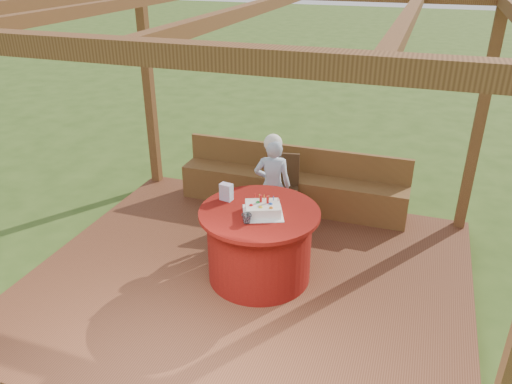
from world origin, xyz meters
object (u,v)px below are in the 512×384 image
table (259,244)px  birthday_cake (263,209)px  bench (292,188)px  gift_bag (226,192)px  elderly_woman (272,183)px  chair (282,185)px  drinking_glass (247,219)px

table → birthday_cake: bearing=-39.8°
bench → gift_bag: gift_bag is taller
bench → elderly_woman: elderly_woman is taller
chair → elderly_woman: size_ratio=0.68×
bench → chair: bearing=-95.6°
bench → drinking_glass: (0.07, -1.93, 0.56)m
bench → table: 1.67m
chair → birthday_cake: size_ratio=1.69×
chair → elderly_woman: bearing=-93.8°
elderly_woman → gift_bag: 0.91m
bench → elderly_woman: (-0.06, -0.70, 0.36)m
bench → birthday_cake: size_ratio=5.97×
bench → table: bench is taller
table → drinking_glass: size_ratio=12.31×
table → birthday_cake: 0.44m
bench → gift_bag: (-0.30, -1.54, 0.60)m
bench → elderly_woman: size_ratio=2.42×
birthday_cake → drinking_glass: bearing=-110.4°
bench → elderly_woman: 0.79m
chair → elderly_woman: elderly_woman is taller
gift_bag → table: bearing=-7.1°
chair → birthday_cake: birthday_cake is taller
table → chair: (-0.14, 1.31, 0.07)m
elderly_woman → drinking_glass: 1.25m
table → elderly_woman: 1.00m
bench → birthday_cake: 1.80m
elderly_woman → chair: bearing=86.2°
elderly_woman → drinking_glass: bearing=-84.2°
table → gift_bag: 0.63m
bench → table: size_ratio=2.46×
chair → elderly_woman: 0.38m
chair → drinking_glass: drinking_glass is taller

